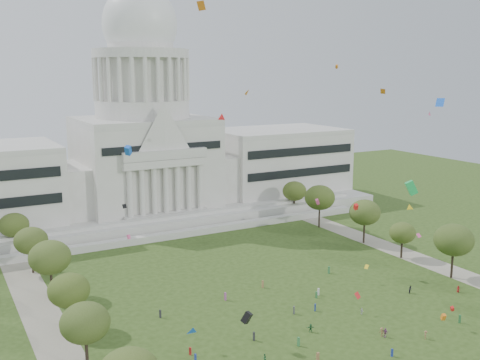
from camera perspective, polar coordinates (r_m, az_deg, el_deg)
ground at (r=108.75m, az=12.10°, el=-16.55°), size 400.00×400.00×0.00m
capitol at (r=198.30m, az=-9.68°, el=2.78°), size 160.00×64.50×91.30m
path_left at (r=114.49m, az=-18.31°, el=-15.41°), size 8.00×160.00×0.04m
path_right at (r=159.89m, az=18.11°, el=-7.77°), size 8.00×160.00×0.04m
row_tree_l_2 at (r=100.11m, az=-15.46°, el=-13.81°), size 8.42×8.42×11.97m
row_tree_r_2 at (r=146.46m, az=20.90°, el=-5.71°), size 9.55×9.55×13.58m
row_tree_l_3 at (r=115.42m, az=-17.00°, el=-10.67°), size 8.12×8.12×11.55m
row_tree_r_3 at (r=158.26m, az=16.18°, el=-5.18°), size 7.01×7.01×9.98m
row_tree_l_4 at (r=132.21m, az=-18.75°, el=-7.46°), size 9.29×9.29×13.21m
row_tree_r_4 at (r=168.79m, az=12.57°, el=-3.23°), size 9.19×9.19×13.06m
row_tree_l_5 at (r=149.92m, az=-20.47°, el=-5.80°), size 8.33×8.33×11.85m
row_tree_r_5 at (r=182.97m, az=8.10°, el=-1.78°), size 9.82×9.82×13.96m
row_tree_l_6 at (r=167.13m, az=-21.99°, el=-4.28°), size 8.19×8.19×11.64m
row_tree_r_6 at (r=198.87m, az=5.55°, el=-1.12°), size 8.42×8.42×11.97m
person_0 at (r=140.41m, az=21.29°, el=-10.28°), size 0.90×0.81×1.54m
person_2 at (r=136.12m, az=16.93°, el=-10.60°), size 1.03×0.82×1.85m
person_3 at (r=114.28m, az=14.20°, el=-14.74°), size 0.83×1.26×1.79m
person_4 at (r=114.15m, az=14.54°, el=-14.77°), size 0.93×1.21×1.83m
person_5 at (r=113.51m, az=7.19°, el=-14.69°), size 1.66×1.16×1.67m
person_8 at (r=102.61m, az=2.50°, el=-17.61°), size 0.79×0.57×1.48m
person_9 at (r=115.51m, az=18.35°, el=-14.71°), size 1.17×1.15×1.67m
person_10 at (r=122.79m, az=12.26°, el=-12.89°), size 0.58×0.88×1.39m
distant_crowd at (r=112.86m, az=2.25°, el=-14.77°), size 67.61×40.48×1.87m
kite_swarm at (r=107.77m, az=10.02°, el=-0.50°), size 92.19×98.11×63.63m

